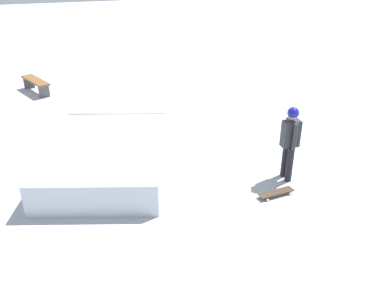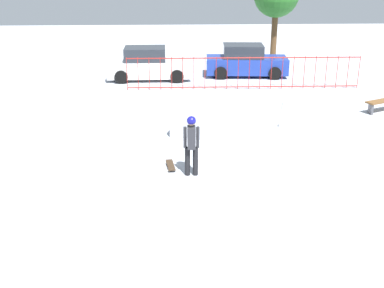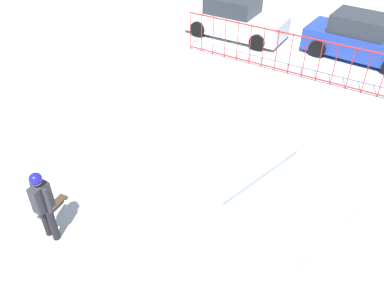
{
  "view_description": "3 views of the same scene",
  "coord_description": "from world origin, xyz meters",
  "views": [
    {
      "loc": [
        -9.7,
        1.15,
        4.8
      ],
      "look_at": [
        -2.25,
        -1.05,
        0.9
      ],
      "focal_mm": 37.52,
      "sensor_mm": 36.0,
      "label": 1
    },
    {
      "loc": [
        -3.3,
        -15.61,
        5.69
      ],
      "look_at": [
        -2.79,
        -3.31,
        1.0
      ],
      "focal_mm": 45.7,
      "sensor_mm": 36.0,
      "label": 2
    },
    {
      "loc": [
        2.59,
        -6.29,
        6.62
      ],
      "look_at": [
        -1.58,
        0.46,
        0.6
      ],
      "focal_mm": 37.48,
      "sensor_mm": 36.0,
      "label": 3
    }
  ],
  "objects": [
    {
      "name": "ground_plane",
      "position": [
        0.0,
        0.0,
        0.0
      ],
      "size": [
        60.0,
        60.0,
        0.0
      ],
      "primitive_type": "plane",
      "color": "#B2B7C1"
    },
    {
      "name": "skate_ramp",
      "position": [
        -0.86,
        0.61,
        0.32
      ],
      "size": [
        5.9,
        3.95,
        0.74
      ],
      "rotation": [
        0.0,
        0.0,
        -0.27
      ],
      "color": "silver",
      "rests_on": "ground"
    },
    {
      "name": "parked_car_white",
      "position": [
        -4.47,
        8.56,
        0.72
      ],
      "size": [
        4.12,
        1.96,
        1.6
      ],
      "rotation": [
        0.0,
        0.0,
        0.01
      ],
      "color": "white",
      "rests_on": "ground"
    },
    {
      "name": "park_bench",
      "position": [
        5.0,
        2.6,
        0.36
      ],
      "size": [
        1.61,
        1.06,
        0.48
      ],
      "rotation": [
        0.0,
        0.0,
        3.59
      ],
      "color": "brown",
      "rests_on": "ground"
    },
    {
      "name": "parked_car_blue",
      "position": [
        0.49,
        9.14,
        0.72
      ],
      "size": [
        4.2,
        2.13,
        1.6
      ],
      "rotation": [
        0.0,
        0.0,
        -0.06
      ],
      "color": "#1E3899",
      "rests_on": "ground"
    },
    {
      "name": "perimeter_fence",
      "position": [
        -0.0,
        6.42,
        0.77
      ],
      "size": [
        10.75,
        0.13,
        1.5
      ],
      "rotation": [
        0.0,
        0.0,
        -0.01
      ],
      "color": "maroon",
      "rests_on": "ground"
    },
    {
      "name": "skater",
      "position": [
        -2.8,
        -3.11,
        1.01
      ],
      "size": [
        0.44,
        0.38,
        1.73
      ],
      "rotation": [
        0.0,
        0.0,
        4.69
      ],
      "color": "black",
      "rests_on": "ground"
    },
    {
      "name": "skateboard",
      "position": [
        -3.38,
        -2.58,
        0.08
      ],
      "size": [
        0.33,
        0.82,
        0.09
      ],
      "rotation": [
        0.0,
        0.0,
        4.83
      ],
      "color": "#3F2D1E",
      "rests_on": "ground"
    }
  ]
}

